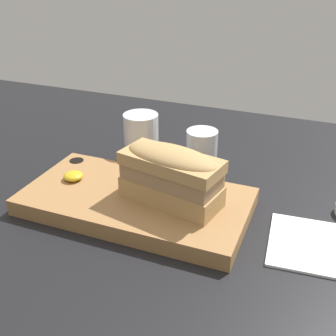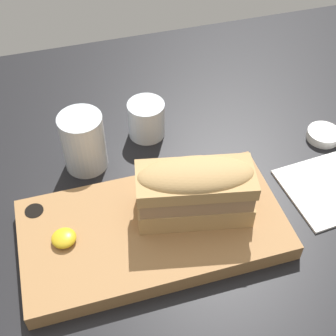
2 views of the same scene
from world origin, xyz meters
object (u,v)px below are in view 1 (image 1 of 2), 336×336
(sandwich, at_px, (171,173))
(water_glass, at_px, (141,141))
(napkin, at_px, (323,247))
(serving_board, at_px, (136,201))
(wine_glass, at_px, (202,147))

(sandwich, distance_m, water_glass, 0.21)
(napkin, bearing_deg, sandwich, -179.17)
(sandwich, relative_size, water_glass, 1.70)
(serving_board, height_order, napkin, serving_board)
(serving_board, xyz_separation_m, sandwich, (0.06, 0.00, 0.06))
(water_glass, bearing_deg, serving_board, -68.14)
(water_glass, height_order, napkin, water_glass)
(sandwich, bearing_deg, water_glass, 128.14)
(serving_board, xyz_separation_m, water_glass, (-0.07, 0.17, 0.03))
(wine_glass, bearing_deg, napkin, -39.16)
(sandwich, distance_m, wine_glass, 0.21)
(water_glass, distance_m, wine_glass, 0.12)
(water_glass, xyz_separation_m, wine_glass, (0.11, 0.04, -0.01))
(serving_board, relative_size, water_glass, 3.73)
(serving_board, bearing_deg, napkin, 1.29)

